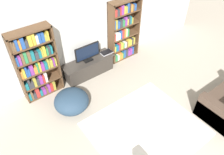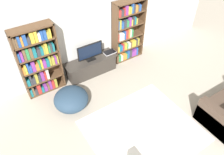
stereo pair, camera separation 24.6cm
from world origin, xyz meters
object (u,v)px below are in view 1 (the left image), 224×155
television (87,53)px  beanbag_ottoman (72,101)px  laptop (106,52)px  bookshelf_left (36,64)px  tv_stand (89,67)px  bookshelf_right (122,32)px

television → beanbag_ottoman: (-0.97, -0.81, -0.48)m
laptop → bookshelf_left: bearing=176.7°
bookshelf_left → tv_stand: size_ratio=1.25×
laptop → beanbag_ottoman: bearing=-152.8°
bookshelf_right → laptop: bookshelf_right is taller
tv_stand → television: 0.48m
tv_stand → laptop: (0.59, -0.01, 0.25)m
tv_stand → television: (0.00, -0.00, 0.48)m
bookshelf_left → bookshelf_right: 2.53m
bookshelf_right → laptop: (-0.64, -0.11, -0.37)m
laptop → bookshelf_right: bearing=9.9°
tv_stand → television: size_ratio=2.03×
bookshelf_left → bookshelf_right: (2.53, 0.00, -0.04)m
bookshelf_left → bookshelf_right: same height
laptop → television: bearing=179.3°
beanbag_ottoman → tv_stand: bearing=39.9°
bookshelf_left → television: size_ratio=2.53×
bookshelf_left → television: bookshelf_left is taller
tv_stand → television: television is taller
tv_stand → laptop: bearing=-1.1°
bookshelf_left → laptop: bearing=-3.3°
bookshelf_left → bookshelf_right: size_ratio=1.00×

